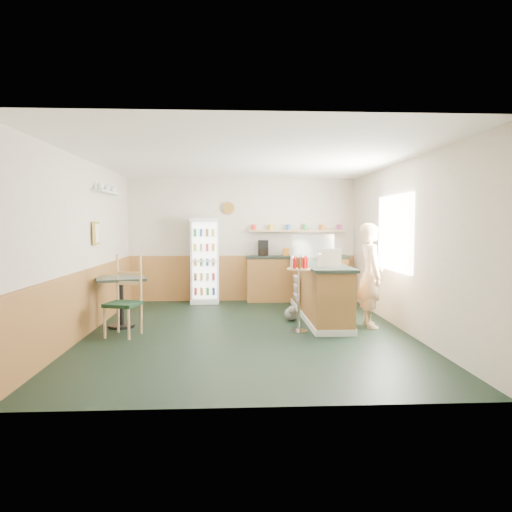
{
  "coord_description": "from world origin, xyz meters",
  "views": [
    {
      "loc": [
        -0.21,
        -7.11,
        1.7
      ],
      "look_at": [
        0.18,
        0.6,
        1.16
      ],
      "focal_mm": 32.0,
      "sensor_mm": 36.0,
      "label": 1
    }
  ],
  "objects": [
    {
      "name": "back_counter",
      "position": [
        1.19,
        2.8,
        0.55
      ],
      "size": [
        2.24,
        0.42,
        1.69
      ],
      "color": "#A67435",
      "rests_on": "ground"
    },
    {
      "name": "dog_doorstop",
      "position": [
        0.81,
        0.77,
        0.13
      ],
      "size": [
        0.23,
        0.3,
        0.28
      ],
      "rotation": [
        0.0,
        0.0,
        -0.39
      ],
      "color": "gray",
      "rests_on": "ground"
    },
    {
      "name": "service_counter",
      "position": [
        1.35,
        1.07,
        0.46
      ],
      "size": [
        0.68,
        3.01,
        1.01
      ],
      "color": "#A67435",
      "rests_on": "ground"
    },
    {
      "name": "room_envelope",
      "position": [
        -0.23,
        0.73,
        1.52
      ],
      "size": [
        5.04,
        6.02,
        2.72
      ],
      "color": "beige",
      "rests_on": "ground"
    },
    {
      "name": "cash_register",
      "position": [
        1.35,
        0.18,
        1.11
      ],
      "size": [
        0.4,
        0.41,
        0.2
      ],
      "primitive_type": "cube",
      "rotation": [
        0.0,
        0.0,
        -0.14
      ],
      "color": "beige",
      "rests_on": "service_counter"
    },
    {
      "name": "newspaper_rack",
      "position": [
        0.99,
        1.39,
        0.48
      ],
      "size": [
        0.09,
        0.41,
        0.49
      ],
      "color": "black",
      "rests_on": "ground"
    },
    {
      "name": "shopkeeper",
      "position": [
        2.05,
        0.23,
        0.86
      ],
      "size": [
        0.43,
        0.58,
        1.71
      ],
      "primitive_type": "imported",
      "rotation": [
        0.0,
        0.0,
        1.54
      ],
      "color": "tan",
      "rests_on": "ground"
    },
    {
      "name": "cafe_chair",
      "position": [
        -1.88,
        -0.1,
        0.64
      ],
      "size": [
        0.56,
        0.56,
        1.23
      ],
      "rotation": [
        0.0,
        0.0,
        -0.27
      ],
      "color": "black",
      "rests_on": "ground"
    },
    {
      "name": "cafe_table",
      "position": [
        -2.05,
        0.41,
        0.59
      ],
      "size": [
        0.95,
        0.95,
        0.83
      ],
      "rotation": [
        0.0,
        0.0,
        0.31
      ],
      "color": "black",
      "rests_on": "ground"
    },
    {
      "name": "drinks_fridge",
      "position": [
        -0.81,
        2.74,
        0.91
      ],
      "size": [
        0.6,
        0.52,
        1.83
      ],
      "color": "silver",
      "rests_on": "ground"
    },
    {
      "name": "condiment_stand",
      "position": [
        0.82,
        -0.06,
        0.8
      ],
      "size": [
        0.38,
        0.38,
        1.18
      ],
      "rotation": [
        0.0,
        0.0,
        -0.27
      ],
      "color": "silver",
      "rests_on": "ground"
    },
    {
      "name": "display_case",
      "position": [
        1.35,
        1.75,
        1.25
      ],
      "size": [
        0.84,
        0.44,
        0.48
      ],
      "color": "silver",
      "rests_on": "service_counter"
    },
    {
      "name": "ground",
      "position": [
        0.0,
        0.0,
        0.0
      ],
      "size": [
        6.0,
        6.0,
        0.0
      ],
      "primitive_type": "plane",
      "color": "black",
      "rests_on": "ground"
    }
  ]
}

